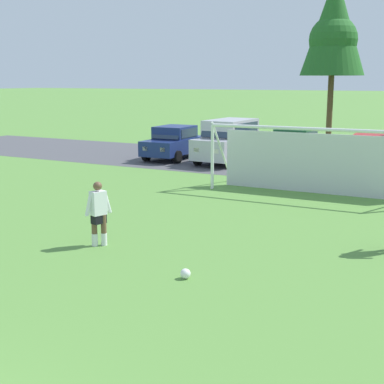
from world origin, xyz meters
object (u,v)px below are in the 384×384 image
Objects in this scene: parked_car_slot_far_left at (174,142)px; parked_car_slot_center at (371,155)px; parked_car_slot_left at (229,141)px; parked_car_slot_center_left at (295,145)px; soccer_ball at (185,274)px; soccer_goal at (313,159)px; player_winger_left at (99,214)px.

parked_car_slot_center is at bearing -1.78° from parked_car_slot_far_left.
parked_car_slot_center_left is at bearing 27.41° from parked_car_slot_left.
parked_car_slot_center_left and parked_car_slot_center have the same top height.
soccer_ball is 0.05× the size of parked_car_slot_far_left.
parked_car_slot_left is (-5.83, 5.61, -0.18)m from soccer_goal.
parked_car_slot_center is (1.02, 15.08, 0.77)m from soccer_ball.
soccer_goal is 5.35m from parked_car_slot_center.
soccer_goal is 8.09m from parked_car_slot_left.
soccer_goal reaches higher than parked_car_slot_left.
parked_car_slot_center_left is at bearing 89.88° from player_winger_left.
parked_car_slot_center reaches higher than player_winger_left.
parked_car_slot_center reaches higher than soccer_ball.
parked_car_slot_center_left is at bearing 154.71° from parked_car_slot_center.
soccer_ball is 17.88m from parked_car_slot_far_left.
soccer_goal reaches higher than player_winger_left.
player_winger_left is at bearing -106.14° from parked_car_slot_center.
player_winger_left is 0.38× the size of parked_car_slot_center.
player_winger_left is at bearing 160.94° from soccer_ball.
player_winger_left is 14.60m from parked_car_slot_center.
soccer_goal is at bearing 90.57° from soccer_ball.
soccer_ball is 0.05× the size of parked_car_slot_center_left.
parked_car_slot_far_left is at bearing 178.22° from parked_car_slot_center.
parked_car_slot_far_left reaches higher than soccer_ball.
soccer_ball is 0.13× the size of player_winger_left.
parked_car_slot_far_left is 10.09m from parked_car_slot_center.
player_winger_left is 0.39× the size of parked_car_slot_center_left.
parked_car_slot_center_left is (6.06, 1.59, 0.00)m from parked_car_slot_far_left.
parked_car_slot_left reaches higher than parked_car_slot_center_left.
soccer_goal reaches higher than parked_car_slot_center_left.
parked_car_slot_center_left reaches higher than player_winger_left.
player_winger_left is 15.56m from parked_car_slot_far_left.
soccer_ball is 15.13m from parked_car_slot_center.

